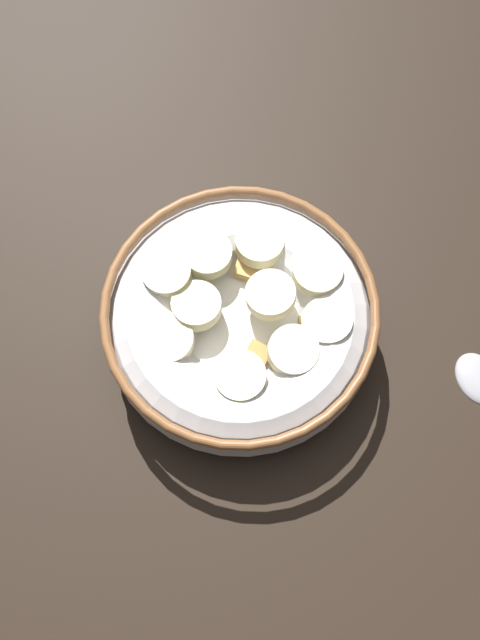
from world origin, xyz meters
TOP-DOWN VIEW (x-y plane):
  - ground_plane at (0.00, 0.00)cm, footprint 97.83×97.83cm
  - cereal_bowl at (-0.01, -0.02)cm, footprint 16.91×16.91cm

SIDE VIEW (x-z plane):
  - ground_plane at x=0.00cm, z-range -2.00..0.00cm
  - cereal_bowl at x=-0.01cm, z-range -0.06..5.54cm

